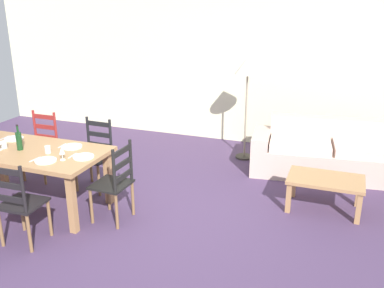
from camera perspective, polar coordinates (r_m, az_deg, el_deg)
ground_plane at (r=5.10m, az=-5.06°, el=-10.50°), size 9.60×9.60×0.02m
wall_far at (r=7.62m, az=5.41°, el=10.39°), size 9.60×0.16×2.70m
dining_table at (r=5.55m, az=-20.94°, el=-1.53°), size 1.90×0.96×0.75m
dining_chair_near_right at (r=4.80m, az=-22.19°, el=-7.35°), size 0.44×0.42×0.96m
dining_chair_far_left at (r=6.46m, az=-19.50°, el=-0.25°), size 0.42×0.41×0.96m
dining_chair_far_right at (r=5.91m, az=-12.80°, el=-1.40°), size 0.43×0.41×0.96m
dining_chair_head_east at (r=4.99m, az=-10.29°, el=-5.12°), size 0.42×0.43×0.96m
dinner_plate_near_right at (r=5.06m, az=-19.02°, el=-2.11°), size 0.24×0.24×0.02m
fork_near_right at (r=5.16m, az=-20.31°, el=-1.95°), size 0.03×0.17×0.01m
dinner_plate_far_left at (r=5.99m, az=-22.78°, el=0.68°), size 0.24×0.24×0.02m
fork_far_left at (r=6.09m, az=-23.81°, el=0.78°), size 0.03×0.17×0.01m
dinner_plate_far_right at (r=5.43m, az=-15.76°, el=-0.34°), size 0.24×0.24×0.02m
fork_far_right at (r=5.52m, az=-17.02°, el=-0.22°), size 0.03×0.17×0.01m
dinner_plate_head_east at (r=5.06m, az=-14.35°, el=-1.67°), size 0.24×0.24×0.02m
fork_head_east at (r=5.14m, az=-15.73°, el=-1.51°), size 0.03×0.17×0.01m
wine_bottle at (r=5.52m, az=-22.18°, el=0.44°), size 0.07×0.07×0.32m
wine_glass_near_right at (r=5.01m, az=-17.06°, el=-0.90°), size 0.06×0.06×0.16m
coffee_cup_primary at (r=5.30m, az=-18.78°, el=-0.71°), size 0.07×0.07×0.09m
coffee_cup_secondary at (r=5.68m, az=-23.89°, el=-0.07°), size 0.07×0.07×0.09m
couch at (r=6.61m, az=18.07°, el=-1.38°), size 2.36×1.07×0.80m
coffee_table at (r=5.46m, az=17.46°, el=-5.00°), size 0.90×0.56×0.42m
standing_lamp at (r=6.67m, az=7.48°, el=9.57°), size 0.40×0.40×1.64m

